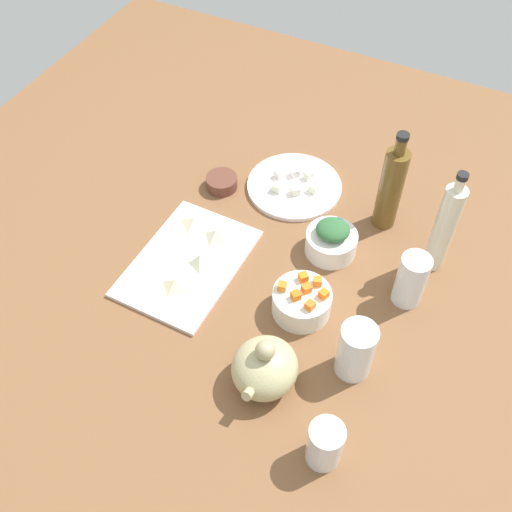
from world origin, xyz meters
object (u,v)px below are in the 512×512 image
Objects in this scene: bowl_small_side at (222,182)px; bottle_0 at (391,187)px; drinking_glass_0 at (411,280)px; bowl_carrots at (302,302)px; teapot at (265,368)px; bottle_1 at (444,228)px; bowl_greens at (331,243)px; drinking_glass_1 at (356,350)px; plate_tofu at (294,186)px; drinking_glass_2 at (325,444)px; cutting_board at (188,263)px.

bottle_0 is (-6.81, 41.66, 10.06)cm from bowl_small_side.
bowl_small_side is 0.60× the size of drinking_glass_0.
bowl_carrots is 19.16cm from teapot.
bottle_1 reaches higher than bottle_0.
bowl_greens is at bearing -73.07° from bottle_1.
bowl_carrots is 17.65cm from drinking_glass_1.
teapot reaches higher than plate_tofu.
drinking_glass_0 is at bearing 75.16° from bowl_greens.
teapot is at bearing -8.02° from bottle_0.
teapot reaches higher than drinking_glass_2.
plate_tofu is at bearing -120.02° from drinking_glass_0.
bottle_0 is 0.97× the size of bottle_1.
bowl_carrots reaches higher than bowl_greens.
bottle_0 is at bearing 132.23° from cutting_board.
bottle_0 is (-33.39, 7.66, 8.59)cm from bowl_carrots.
bowl_greens reaches higher than bowl_small_side.
bottle_0 reaches higher than bowl_carrots.
drinking_glass_1 is at bearing -175.32° from drinking_glass_2.
bowl_greens is 0.90× the size of drinking_glass_0.
cutting_board is 36.33cm from plate_tofu.
bowl_small_side is at bearing -64.97° from plate_tofu.
bottle_1 is 2.08× the size of drinking_glass_1.
drinking_glass_1 is (42.95, 32.01, 6.21)cm from plate_tofu.
bottle_0 is at bearing -169.94° from drinking_glass_1.
bowl_small_side is (7.97, -17.07, 1.04)cm from plate_tofu.
plate_tofu is at bearing -162.20° from teapot.
drinking_glass_2 is (19.81, 1.62, -1.41)cm from drinking_glass_1.
cutting_board is 45.22cm from drinking_glass_1.
drinking_glass_2 is at bearing 8.35° from bottle_0.
bowl_carrots is 32.86cm from drinking_glass_2.
bowl_greens is at bearing 45.98° from plate_tofu.
bowl_carrots is at bearing -179.17° from teapot.
bowl_carrots is 0.94× the size of drinking_glass_1.
bowl_carrots is (18.78, 0.61, 0.25)cm from bowl_greens.
drinking_glass_0 is (13.18, 53.68, 5.07)cm from bowl_small_side.
drinking_glass_2 is (28.44, 45.55, 4.90)cm from cutting_board.
cutting_board is 50.58cm from bottle_0.
teapot is (19.27, 29.14, 4.83)cm from cutting_board.
teapot is (19.03, 0.28, 2.22)cm from bowl_carrots.
plate_tofu is at bearing -102.70° from bottle_1.
bottle_0 is at bearing 150.49° from bowl_greens.
bottle_1 is at bearing 153.89° from teapot.
bowl_small_side is at bearing -103.15° from bowl_greens.
plate_tofu is 1.58× the size of teapot.
bottle_1 is (-44.76, 21.94, 7.12)cm from teapot.
bottle_1 reaches higher than bowl_carrots.
drinking_glass_0 reaches higher than plate_tofu.
bowl_small_side is 74.74cm from drinking_glass_2.
plate_tofu is 53.92cm from drinking_glass_1.
teapot is (45.61, 34.28, 3.69)cm from bowl_small_side.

